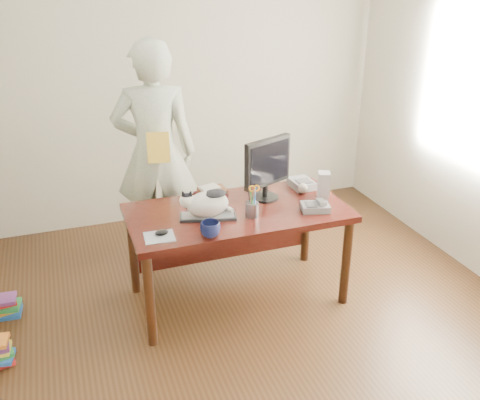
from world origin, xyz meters
name	(u,v)px	position (x,y,z in m)	size (l,w,h in m)	color
room	(271,159)	(0.00, 0.00, 1.35)	(4.50, 4.50, 4.50)	black
desk	(234,223)	(0.00, 0.68, 0.60)	(1.60, 0.80, 0.75)	black
keyboard	(208,216)	(-0.24, 0.55, 0.76)	(0.42, 0.25, 0.02)	black
cat	(206,203)	(-0.25, 0.55, 0.87)	(0.39, 0.26, 0.22)	white
monitor	(267,166)	(0.27, 0.71, 1.02)	(0.41, 0.27, 0.48)	black
pen_cup	(252,208)	(0.06, 0.47, 0.82)	(0.10, 0.10, 0.24)	gray
mousepad	(159,237)	(-0.63, 0.37, 0.75)	(0.21, 0.19, 0.00)	#AFB2BB
mouse	(162,233)	(-0.61, 0.39, 0.77)	(0.09, 0.06, 0.04)	black
coffee_mug	(210,229)	(-0.31, 0.27, 0.80)	(0.13, 0.13, 0.11)	black
phone	(316,206)	(0.53, 0.40, 0.78)	(0.23, 0.19, 0.09)	slate
speaker	(324,185)	(0.69, 0.60, 0.85)	(0.12, 0.13, 0.20)	#ABABAE
baseball	(303,188)	(0.58, 0.72, 0.79)	(0.08, 0.08, 0.08)	beige
book_stack	(211,192)	(-0.11, 0.89, 0.79)	(0.25, 0.20, 0.08)	#4B1417
calculator	(302,184)	(0.62, 0.83, 0.78)	(0.17, 0.23, 0.07)	slate
person	(155,153)	(-0.42, 1.48, 0.95)	(0.69, 0.45, 1.89)	white
held_book	(158,147)	(-0.42, 1.31, 1.05)	(0.20, 0.14, 0.25)	gold
book_pile_b	(3,307)	(-1.72, 0.95, 0.07)	(0.26, 0.20, 0.15)	#1B4EA7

